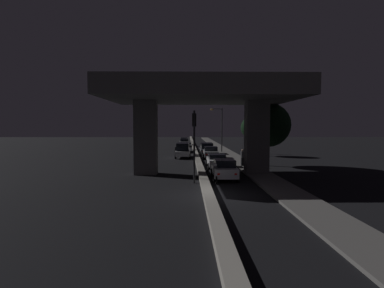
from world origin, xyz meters
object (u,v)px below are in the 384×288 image
(motorcycle_white_filtering_near, at_px, (215,174))
(pedestrian_on_sidewalk, at_px, (243,158))
(car_white_lead, at_px, (224,169))
(traffic_light_left_of_median, at_px, (194,134))
(car_grey_third_oncoming, at_px, (184,142))
(car_black_second_oncoming, at_px, (182,147))
(car_silver_third, at_px, (211,152))
(car_grey_fourth, at_px, (207,148))
(street_lamp, at_px, (220,126))
(car_dark_blue_fourth_oncoming, at_px, (184,140))
(car_white_lead_oncoming, at_px, (183,150))
(car_white_second, at_px, (217,161))

(motorcycle_white_filtering_near, bearing_deg, pedestrian_on_sidewalk, -23.55)
(car_white_lead, xyz_separation_m, motorcycle_white_filtering_near, (-0.81, -1.26, -0.21))
(traffic_light_left_of_median, distance_m, car_grey_third_oncoming, 40.91)
(car_white_lead, bearing_deg, traffic_light_left_of_median, 121.79)
(car_black_second_oncoming, bearing_deg, car_grey_third_oncoming, -177.99)
(traffic_light_left_of_median, xyz_separation_m, car_silver_third, (2.51, 16.78, -2.81))
(car_grey_fourth, relative_size, car_black_second_oncoming, 0.90)
(car_grey_third_oncoming, bearing_deg, street_lamp, 18.57)
(car_dark_blue_fourth_oncoming, bearing_deg, street_lamp, 13.16)
(car_dark_blue_fourth_oncoming, bearing_deg, car_black_second_oncoming, 0.22)
(car_white_lead_oncoming, bearing_deg, street_lamp, 144.85)
(street_lamp, bearing_deg, car_white_lead, -95.37)
(car_white_lead, bearing_deg, motorcycle_white_filtering_near, 148.00)
(traffic_light_left_of_median, distance_m, car_white_lead, 3.93)
(traffic_light_left_of_median, xyz_separation_m, car_dark_blue_fourth_oncoming, (-1.34, 52.00, -2.85))
(car_white_lead_oncoming, bearing_deg, car_grey_third_oncoming, -178.53)
(street_lamp, distance_m, car_silver_third, 9.69)
(car_white_lead, xyz_separation_m, car_grey_fourth, (-0.04, 21.00, 0.11))
(car_white_lead_oncoming, bearing_deg, traffic_light_left_of_median, 4.77)
(traffic_light_left_of_median, bearing_deg, car_grey_fourth, 84.05)
(street_lamp, height_order, car_grey_fourth, street_lamp)
(street_lamp, xyz_separation_m, car_white_second, (-2.20, -17.41, -3.51))
(car_grey_fourth, distance_m, pedestrian_on_sidewalk, 14.34)
(car_white_second, xyz_separation_m, car_dark_blue_fourth_oncoming, (-3.79, 43.83, 0.04))
(car_grey_fourth, bearing_deg, car_white_lead_oncoming, 143.17)
(car_white_lead_oncoming, height_order, car_black_second_oncoming, car_white_lead_oncoming)
(street_lamp, xyz_separation_m, pedestrian_on_sidewalk, (0.43, -17.23, -3.22))
(car_grey_third_oncoming, distance_m, motorcycle_white_filtering_near, 40.72)
(car_dark_blue_fourth_oncoming, bearing_deg, car_grey_fourth, 7.48)
(traffic_light_left_of_median, bearing_deg, motorcycle_white_filtering_near, 6.12)
(street_lamp, relative_size, car_white_lead, 1.78)
(traffic_light_left_of_median, height_order, car_silver_third, traffic_light_left_of_median)
(car_white_second, relative_size, car_white_lead_oncoming, 0.88)
(car_grey_fourth, bearing_deg, pedestrian_on_sidewalk, -169.37)
(car_white_second, distance_m, car_black_second_oncoming, 19.15)
(car_white_lead, height_order, car_white_lead_oncoming, car_white_lead_oncoming)
(traffic_light_left_of_median, distance_m, car_dark_blue_fourth_oncoming, 52.10)
(car_white_lead_oncoming, xyz_separation_m, car_black_second_oncoming, (-0.30, 9.17, -0.30))
(car_grey_fourth, bearing_deg, car_white_lead, 179.72)
(car_silver_third, distance_m, car_grey_third_oncoming, 24.30)
(car_white_lead, height_order, car_white_second, car_white_lead)
(car_white_second, xyz_separation_m, car_grey_fourth, (-0.11, 14.26, 0.22))
(car_white_lead, relative_size, car_dark_blue_fourth_oncoming, 0.87)
(car_black_second_oncoming, xyz_separation_m, car_grey_third_oncoming, (0.20, 13.86, 0.07))
(car_white_lead_oncoming, bearing_deg, car_white_second, 21.58)
(street_lamp, height_order, car_white_lead, street_lamp)
(traffic_light_left_of_median, xyz_separation_m, car_grey_third_oncoming, (-1.21, 40.79, -2.78))
(car_white_second, relative_size, motorcycle_white_filtering_near, 2.18)
(car_grey_third_oncoming, bearing_deg, car_silver_third, 6.31)
(car_silver_third, relative_size, car_grey_third_oncoming, 0.92)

